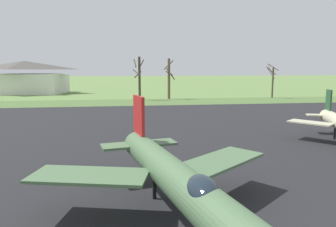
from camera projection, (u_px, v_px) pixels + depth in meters
asphalt_apron at (195, 146)px, 25.45m from camera, size 104.60×57.62×0.05m
grass_verge_strip at (154, 102)px, 59.55m from camera, size 164.60×12.00×0.06m
jet_fighter_front_right at (179, 180)px, 11.82m from camera, size 11.34×14.99×4.89m
bare_tree_center at (139, 77)px, 62.70m from camera, size 2.41×2.53×8.92m
bare_tree_right_of_center at (169, 78)px, 64.95m from camera, size 2.24×2.42×8.63m
bare_tree_far_right at (272, 80)px, 67.56m from camera, size 2.13×2.40×7.63m
visitor_building at (25, 78)px, 81.04m from camera, size 22.31×16.01×8.59m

